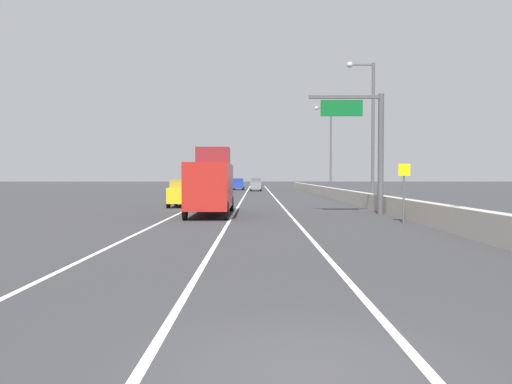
{
  "coord_description": "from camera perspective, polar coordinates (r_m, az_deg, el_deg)",
  "views": [
    {
      "loc": [
        -0.59,
        -6.05,
        2.37
      ],
      "look_at": [
        -0.67,
        35.67,
        1.06
      ],
      "focal_mm": 34.96,
      "sensor_mm": 36.0,
      "label": 1
    }
  ],
  "objects": [
    {
      "name": "car_black_3",
      "position": [
        73.57,
        -4.39,
        0.72
      ],
      "size": [
        2.03,
        4.19,
        1.98
      ],
      "color": "black",
      "rests_on": "ground_plane"
    },
    {
      "name": "lane_stripe_left",
      "position": [
        61.3,
        -4.48,
        -0.42
      ],
      "size": [
        0.16,
        130.0,
        0.0
      ],
      "primitive_type": "cube",
      "color": "silver",
      "rests_on": "ground_plane"
    },
    {
      "name": "overhead_sign_gantry",
      "position": [
        31.96,
        12.92,
        5.99
      ],
      "size": [
        4.68,
        0.36,
        7.5
      ],
      "color": "#47474C",
      "rests_on": "ground_plane"
    },
    {
      "name": "car_white_0",
      "position": [
        94.37,
        0.16,
        0.97
      ],
      "size": [
        2.1,
        4.81,
        1.99
      ],
      "color": "white",
      "rests_on": "ground_plane"
    },
    {
      "name": "car_silver_4",
      "position": [
        94.45,
        -3.49,
        0.97
      ],
      "size": [
        1.91,
        4.2,
        2.01
      ],
      "color": "#B7B7BC",
      "rests_on": "ground_plane"
    },
    {
      "name": "lamp_post_right_second",
      "position": [
        39.17,
        13.02,
        7.49
      ],
      "size": [
        2.14,
        0.44,
        11.04
      ],
      "color": "#4C4C51",
      "rests_on": "ground_plane"
    },
    {
      "name": "car_yellow_2",
      "position": [
        39.13,
        -8.24,
        -0.15
      ],
      "size": [
        1.94,
        4.54,
        2.1
      ],
      "color": "gold",
      "rests_on": "ground_plane"
    },
    {
      "name": "speed_advisory_sign",
      "position": [
        26.25,
        16.68,
        0.41
      ],
      "size": [
        0.6,
        0.11,
        3.0
      ],
      "color": "#4C4C51",
      "rests_on": "ground_plane"
    },
    {
      "name": "car_gray_1",
      "position": [
        80.59,
        0.1,
        0.85
      ],
      "size": [
        1.79,
        4.59,
        2.08
      ],
      "color": "slate",
      "rests_on": "ground_plane"
    },
    {
      "name": "lane_stripe_right",
      "position": [
        61.13,
        2.07,
        -0.42
      ],
      "size": [
        0.16,
        130.0,
        0.0
      ],
      "primitive_type": "cube",
      "color": "silver",
      "rests_on": "ground_plane"
    },
    {
      "name": "box_truck",
      "position": [
        30.52,
        -5.05,
        0.97
      ],
      "size": [
        2.52,
        8.33,
        4.22
      ],
      "color": "#A51E19",
      "rests_on": "ground_plane"
    },
    {
      "name": "lamp_post_right_third",
      "position": [
        62.72,
        8.45,
        5.36
      ],
      "size": [
        2.14,
        0.44,
        11.04
      ],
      "color": "#4C4C51",
      "rests_on": "ground_plane"
    },
    {
      "name": "car_blue_5",
      "position": [
        87.11,
        -1.92,
        0.9
      ],
      "size": [
        2.01,
        4.78,
        2.01
      ],
      "color": "#1E389E",
      "rests_on": "ground_plane"
    },
    {
      "name": "jersey_barrier_right",
      "position": [
        46.85,
        10.43,
        -0.45
      ],
      "size": [
        0.6,
        120.0,
        1.1
      ],
      "primitive_type": "cube",
      "color": "#9E998E",
      "rests_on": "ground_plane"
    },
    {
      "name": "lane_stripe_center",
      "position": [
        61.12,
        -1.21,
        -0.42
      ],
      "size": [
        0.16,
        130.0,
        0.0
      ],
      "primitive_type": "cube",
      "color": "silver",
      "rests_on": "ground_plane"
    },
    {
      "name": "ground_plane",
      "position": [
        70.1,
        0.6,
        -0.13
      ],
      "size": [
        320.0,
        320.0,
        0.0
      ],
      "primitive_type": "plane",
      "color": "#2D2D30"
    }
  ]
}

